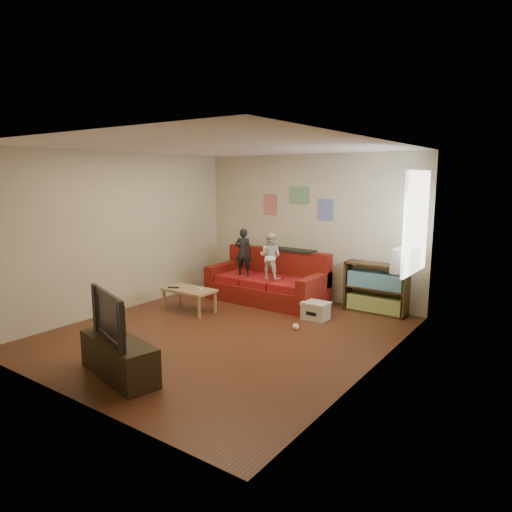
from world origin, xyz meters
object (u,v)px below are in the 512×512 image
Objects in this scene: child_a at (243,252)px; coffee_table at (189,292)px; sofa at (269,283)px; tv_stand at (119,358)px; child_b at (270,256)px; bookshelf at (376,291)px; file_box at (316,311)px; television at (117,315)px.

child_a is 0.98× the size of coffee_table.
tv_stand is at bearing -83.54° from sofa.
child_a is 0.60m from child_b.
child_a is 2.50m from bookshelf.
sofa is at bearing 62.79° from coffee_table.
bookshelf is at bearing 82.74° from tv_stand.
child_b is (0.15, -0.18, 0.56)m from sofa.
coffee_table is 2.14× the size of file_box.
sofa is 2.06× the size of bookshelf.
child_a is 1.91m from file_box.
television is (-0.84, -3.23, 0.60)m from file_box.
bookshelf reaches higher than tv_stand.
television reaches higher than sofa.
sofa is 5.24× the size of file_box.
file_box is at bearing 23.51° from coffee_table.
bookshelf is 1.16m from file_box.
child_b reaches higher than file_box.
coffee_table is at bearing -156.49° from file_box.
tv_stand is (1.14, -2.37, -0.12)m from coffee_table.
file_box is 0.35× the size of tv_stand.
sofa is at bearing -58.77° from child_b.
sofa is 1.38m from file_box.
coffee_table is 0.74× the size of tv_stand.
television is (-1.50, -4.16, 0.36)m from bookshelf.
coffee_table is 3.18m from bookshelf.
television is (0.88, -3.58, -0.16)m from child_a.
child_a reaches higher than bookshelf.
file_box is at bearing 153.77° from child_b.
child_a is 1.36m from coffee_table.
coffee_table is at bearing 128.11° from tv_stand.
child_b is at bearing 162.69° from file_box.
bookshelf is 4.42m from tv_stand.
child_a reaches higher than file_box.
file_box is at bearing 94.81° from television.
sofa reaches higher than coffee_table.
sofa reaches higher than file_box.
child_a is 3.69m from television.
sofa is 1.56m from coffee_table.
tv_stand is (0.88, -3.58, -0.67)m from child_a.
bookshelf is (1.92, 0.40, 0.06)m from sofa.
television is at bearing 82.86° from child_a.
coffee_table is 2.17m from file_box.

